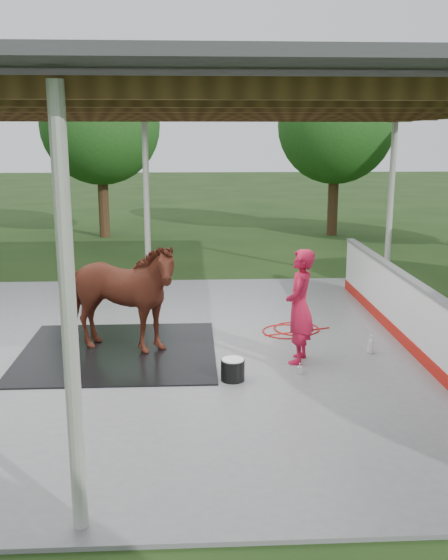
{
  "coord_description": "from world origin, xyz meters",
  "views": [
    {
      "loc": [
        1.03,
        -9.72,
        3.49
      ],
      "look_at": [
        1.51,
        -0.43,
        1.31
      ],
      "focal_mm": 40.0,
      "sensor_mm": 36.0,
      "label": 1
    }
  ],
  "objects_px": {
    "dasher_board": "(409,314)",
    "horse": "(116,297)",
    "handler": "(300,306)",
    "wash_bucket": "(233,369)"
  },
  "relations": [
    {
      "from": "handler",
      "to": "wash_bucket",
      "type": "distance_m",
      "value": 1.47
    },
    {
      "from": "dasher_board",
      "to": "horse",
      "type": "distance_m",
      "value": 4.8
    },
    {
      "from": "handler",
      "to": "dasher_board",
      "type": "bearing_deg",
      "value": 127.59
    },
    {
      "from": "dasher_board",
      "to": "horse",
      "type": "height_order",
      "value": "horse"
    },
    {
      "from": "wash_bucket",
      "to": "dasher_board",
      "type": "bearing_deg",
      "value": 24.31
    },
    {
      "from": "horse",
      "to": "handler",
      "type": "height_order",
      "value": "horse"
    },
    {
      "from": "horse",
      "to": "handler",
      "type": "bearing_deg",
      "value": -84.3
    },
    {
      "from": "dasher_board",
      "to": "handler",
      "type": "height_order",
      "value": "handler"
    },
    {
      "from": "dasher_board",
      "to": "wash_bucket",
      "type": "distance_m",
      "value": 3.32
    },
    {
      "from": "dasher_board",
      "to": "handler",
      "type": "bearing_deg",
      "value": -161.4
    }
  ]
}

